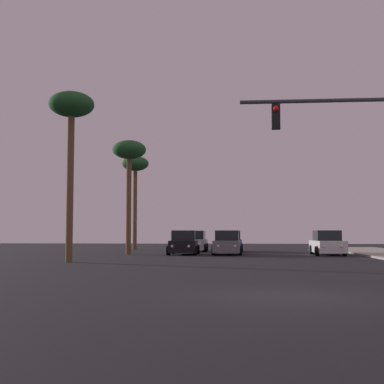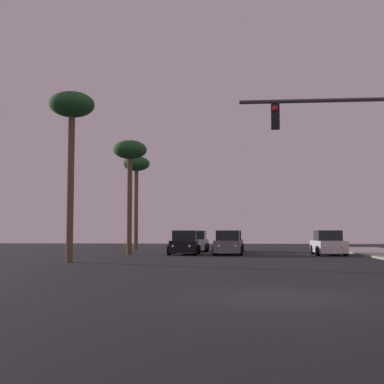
% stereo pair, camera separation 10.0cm
% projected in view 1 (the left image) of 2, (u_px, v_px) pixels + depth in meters
% --- Properties ---
extents(ground_plane, '(120.00, 120.00, 0.00)m').
position_uv_depth(ground_plane, '(286.00, 297.00, 12.90)').
color(ground_plane, black).
extents(car_silver, '(2.04, 4.33, 1.68)m').
position_uv_depth(car_silver, '(195.00, 242.00, 43.51)').
color(car_silver, '#B7B7BC').
rests_on(car_silver, ground).
extents(car_white, '(2.04, 4.34, 1.68)m').
position_uv_depth(car_white, '(327.00, 244.00, 36.55)').
color(car_white, silver).
rests_on(car_white, ground).
extents(car_blue, '(2.04, 4.32, 1.68)m').
position_uv_depth(car_blue, '(230.00, 242.00, 43.26)').
color(car_blue, navy).
rests_on(car_blue, ground).
extents(car_grey, '(2.04, 4.33, 1.68)m').
position_uv_depth(car_grey, '(227.00, 244.00, 37.28)').
color(car_grey, slate).
rests_on(car_grey, ground).
extents(car_black, '(2.04, 4.34, 1.68)m').
position_uv_depth(car_black, '(184.00, 244.00, 37.45)').
color(car_black, black).
rests_on(car_black, ground).
extents(palm_tree_far, '(2.40, 2.40, 8.39)m').
position_uv_depth(palm_tree_far, '(135.00, 169.00, 48.10)').
color(palm_tree_far, brown).
rests_on(palm_tree_far, ground).
extents(palm_tree_mid, '(2.40, 2.40, 8.09)m').
position_uv_depth(palm_tree_mid, '(129.00, 155.00, 38.02)').
color(palm_tree_mid, brown).
rests_on(palm_tree_mid, ground).
extents(palm_tree_near, '(2.40, 2.40, 8.98)m').
position_uv_depth(palm_tree_near, '(71.00, 114.00, 28.23)').
color(palm_tree_near, brown).
rests_on(palm_tree_near, ground).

